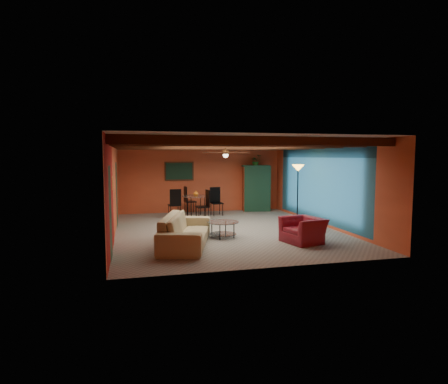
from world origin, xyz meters
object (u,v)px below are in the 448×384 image
object	(u,v)px
dining_table	(196,202)
potted_plant	(256,161)
sofa	(186,230)
floor_lamp	(298,194)
armchair	(303,230)
armoire	(255,189)
coffee_table	(223,229)
vase	(196,185)

from	to	relation	value
dining_table	potted_plant	bearing A→B (deg)	18.95
dining_table	sofa	bearing A→B (deg)	-102.91
floor_lamp	potted_plant	bearing A→B (deg)	96.66
sofa	dining_table	distance (m)	4.58
armchair	floor_lamp	size ratio (longest dim) A/B	0.51
armchair	armoire	xyz separation A→B (m)	(0.64, 5.80, 0.58)
armchair	coffee_table	world-z (taller)	armchair
armchair	coffee_table	size ratio (longest dim) A/B	1.14
potted_plant	sofa	bearing A→B (deg)	-124.26
sofa	dining_table	bearing A→B (deg)	3.15
armchair	vase	xyz separation A→B (m)	(-1.99, 4.89, 0.85)
dining_table	floor_lamp	bearing A→B (deg)	-37.68
armoire	vase	size ratio (longest dim) A/B	9.04
sofa	armoire	bearing A→B (deg)	-18.20
floor_lamp	potted_plant	distance (m)	3.42
dining_table	vase	xyz separation A→B (m)	(0.00, 0.00, 0.64)
sofa	floor_lamp	distance (m)	4.61
armoire	armchair	bearing A→B (deg)	-86.88
armchair	floor_lamp	bearing A→B (deg)	144.46
sofa	vase	world-z (taller)	vase
dining_table	vase	size ratio (longest dim) A/B	10.30
armoire	floor_lamp	size ratio (longest dim) A/B	0.92
vase	coffee_table	bearing A→B (deg)	-88.44
dining_table	floor_lamp	size ratio (longest dim) A/B	1.04
armoire	potted_plant	xyz separation A→B (m)	(0.00, 0.00, 1.15)
armchair	floor_lamp	xyz separation A→B (m)	(1.02, 2.57, 0.66)
armchair	dining_table	distance (m)	5.29
floor_lamp	sofa	bearing A→B (deg)	-152.05
sofa	armoire	distance (m)	6.52
dining_table	potted_plant	distance (m)	3.17
potted_plant	armoire	bearing A→B (deg)	0.00
sofa	armchair	size ratio (longest dim) A/B	2.61
armchair	dining_table	bearing A→B (deg)	-171.73
armchair	vase	bearing A→B (deg)	-171.73
coffee_table	armoire	distance (m)	5.38
armchair	potted_plant	distance (m)	6.08
coffee_table	armoire	bearing A→B (deg)	61.70
dining_table	vase	bearing A→B (deg)	0.00
armchair	vase	world-z (taller)	vase
armoire	dining_table	bearing A→B (deg)	-151.63
sofa	vase	bearing A→B (deg)	3.15
dining_table	coffee_table	bearing A→B (deg)	-88.44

